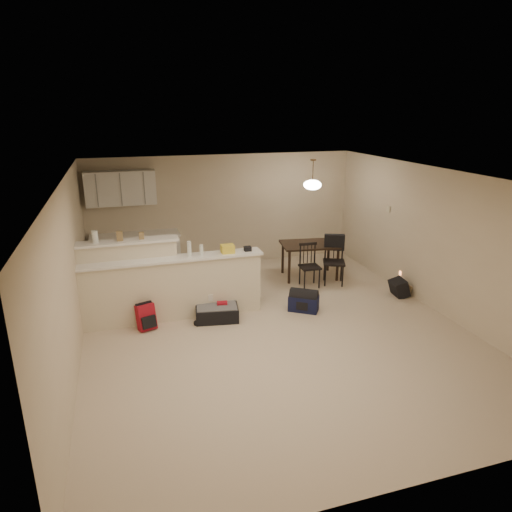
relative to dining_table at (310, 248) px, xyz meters
name	(u,v)px	position (x,y,z in m)	size (l,w,h in m)	color
room	(275,256)	(-1.52, -2.08, 0.60)	(7.00, 7.02, 2.50)	beige
breakfast_bar	(158,285)	(-3.27, -1.10, -0.04)	(3.08, 0.58, 1.39)	beige
upper_cabinets	(121,188)	(-3.72, 1.24, 1.25)	(1.40, 0.34, 0.70)	white
kitchen_counter	(137,256)	(-3.52, 1.11, -0.20)	(1.80, 0.60, 0.90)	white
thermostat	(388,209)	(1.47, -0.53, 0.85)	(0.02, 0.12, 0.12)	beige
jar	(95,237)	(-4.20, -0.96, 0.84)	(0.10, 0.10, 0.20)	silver
cereal_box	(120,236)	(-3.82, -0.96, 0.82)	(0.10, 0.07, 0.16)	olive
small_box	(141,236)	(-3.47, -0.96, 0.80)	(0.08, 0.06, 0.12)	olive
bottle_a	(189,249)	(-2.72, -1.18, 0.57)	(0.07, 0.07, 0.26)	silver
bottle_b	(201,250)	(-2.52, -1.18, 0.53)	(0.06, 0.06, 0.18)	silver
bag_lump	(228,249)	(-2.07, -1.18, 0.51)	(0.22, 0.18, 0.14)	olive
pouch	(248,249)	(-1.71, -1.18, 0.48)	(0.12, 0.10, 0.08)	olive
dining_table	(310,248)	(0.00, 0.00, 0.00)	(1.29, 0.95, 0.74)	black
pendant_lamp	(312,184)	(0.00, 0.00, 1.34)	(0.36, 0.36, 0.62)	brown
dining_chair_near	(310,266)	(-0.22, -0.51, -0.21)	(0.39, 0.37, 0.88)	black
dining_chair_far	(334,261)	(0.31, -0.52, -0.16)	(0.43, 0.41, 0.98)	black
suitcase	(217,313)	(-2.34, -1.47, -0.53)	(0.72, 0.46, 0.24)	black
red_backpack	(146,317)	(-3.52, -1.47, -0.44)	(0.28, 0.18, 0.42)	#A41221
navy_duffel	(304,303)	(-0.78, -1.56, -0.51)	(0.52, 0.28, 0.28)	#101534
black_daypack	(399,288)	(1.24, -1.47, -0.50)	(0.36, 0.25, 0.32)	black
cardboard_sheet	(403,288)	(1.33, -1.47, -0.52)	(0.36, 0.02, 0.27)	olive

